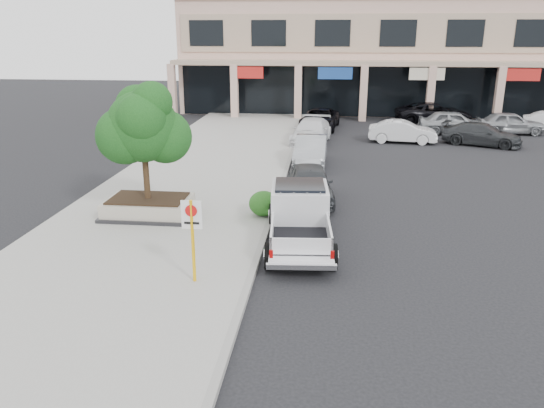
{
  "coord_description": "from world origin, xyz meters",
  "views": [
    {
      "loc": [
        0.48,
        -14.58,
        6.6
      ],
      "look_at": [
        -1.26,
        1.5,
        1.33
      ],
      "focal_mm": 35.0,
      "sensor_mm": 36.0,
      "label": 1
    }
  ],
  "objects_px": {
    "curb_car_c": "(311,132)",
    "curb_car_d": "(320,119)",
    "curb_car_b": "(311,151)",
    "no_parking_sign": "(192,230)",
    "pickup_truck": "(300,219)",
    "lot_car_b": "(403,132)",
    "lot_car_d": "(434,113)",
    "lot_car_a": "(454,123)",
    "curb_car_a": "(310,183)",
    "lot_car_c": "(482,134)",
    "planter": "(149,207)",
    "lot_car_e": "(510,123)",
    "planter_tree": "(148,126)"
  },
  "relations": [
    {
      "from": "planter_tree",
      "to": "curb_car_d",
      "type": "distance_m",
      "value": 20.49
    },
    {
      "from": "curb_car_b",
      "to": "lot_car_b",
      "type": "distance_m",
      "value": 8.44
    },
    {
      "from": "curb_car_a",
      "to": "lot_car_b",
      "type": "height_order",
      "value": "curb_car_a"
    },
    {
      "from": "curb_car_a",
      "to": "lot_car_d",
      "type": "height_order",
      "value": "lot_car_d"
    },
    {
      "from": "pickup_truck",
      "to": "curb_car_c",
      "type": "xyz_separation_m",
      "value": [
        -0.25,
        16.47,
        -0.15
      ]
    },
    {
      "from": "lot_car_b",
      "to": "lot_car_c",
      "type": "bearing_deg",
      "value": -87.89
    },
    {
      "from": "pickup_truck",
      "to": "lot_car_a",
      "type": "height_order",
      "value": "pickup_truck"
    },
    {
      "from": "planter",
      "to": "pickup_truck",
      "type": "distance_m",
      "value": 5.99
    },
    {
      "from": "no_parking_sign",
      "to": "pickup_truck",
      "type": "height_order",
      "value": "no_parking_sign"
    },
    {
      "from": "planter",
      "to": "curb_car_b",
      "type": "height_order",
      "value": "curb_car_b"
    },
    {
      "from": "curb_car_c",
      "to": "curb_car_d",
      "type": "distance_m",
      "value": 5.09
    },
    {
      "from": "no_parking_sign",
      "to": "lot_car_c",
      "type": "distance_m",
      "value": 23.97
    },
    {
      "from": "lot_car_b",
      "to": "lot_car_d",
      "type": "height_order",
      "value": "lot_car_d"
    },
    {
      "from": "lot_car_d",
      "to": "curb_car_c",
      "type": "bearing_deg",
      "value": 128.45
    },
    {
      "from": "lot_car_a",
      "to": "lot_car_d",
      "type": "distance_m",
      "value": 4.43
    },
    {
      "from": "curb_car_a",
      "to": "lot_car_d",
      "type": "distance_m",
      "value": 21.87
    },
    {
      "from": "planter_tree",
      "to": "curb_car_b",
      "type": "distance_m",
      "value": 10.77
    },
    {
      "from": "curb_car_c",
      "to": "pickup_truck",
      "type": "bearing_deg",
      "value": -82.54
    },
    {
      "from": "curb_car_b",
      "to": "curb_car_c",
      "type": "distance_m",
      "value": 5.54
    },
    {
      "from": "curb_car_a",
      "to": "no_parking_sign",
      "type": "bearing_deg",
      "value": -116.49
    },
    {
      "from": "no_parking_sign",
      "to": "curb_car_c",
      "type": "distance_m",
      "value": 19.89
    },
    {
      "from": "pickup_truck",
      "to": "lot_car_b",
      "type": "relative_size",
      "value": 1.36
    },
    {
      "from": "curb_car_b",
      "to": "curb_car_a",
      "type": "bearing_deg",
      "value": -87.2
    },
    {
      "from": "no_parking_sign",
      "to": "curb_car_c",
      "type": "height_order",
      "value": "no_parking_sign"
    },
    {
      "from": "pickup_truck",
      "to": "lot_car_c",
      "type": "height_order",
      "value": "pickup_truck"
    },
    {
      "from": "lot_car_c",
      "to": "lot_car_d",
      "type": "height_order",
      "value": "lot_car_d"
    },
    {
      "from": "no_parking_sign",
      "to": "curb_car_a",
      "type": "xyz_separation_m",
      "value": [
        2.79,
        8.05,
        -0.91
      ]
    },
    {
      "from": "lot_car_b",
      "to": "curb_car_b",
      "type": "bearing_deg",
      "value": 145.71
    },
    {
      "from": "planter",
      "to": "lot_car_e",
      "type": "height_order",
      "value": "lot_car_e"
    },
    {
      "from": "pickup_truck",
      "to": "curb_car_c",
      "type": "bearing_deg",
      "value": 86.58
    },
    {
      "from": "planter_tree",
      "to": "curb_car_a",
      "type": "xyz_separation_m",
      "value": [
        5.67,
        2.76,
        -2.69
      ]
    },
    {
      "from": "curb_car_b",
      "to": "curb_car_d",
      "type": "distance_m",
      "value": 10.62
    },
    {
      "from": "pickup_truck",
      "to": "lot_car_e",
      "type": "distance_m",
      "value": 24.81
    },
    {
      "from": "planter_tree",
      "to": "curb_car_b",
      "type": "height_order",
      "value": "planter_tree"
    },
    {
      "from": "no_parking_sign",
      "to": "curb_car_b",
      "type": "relative_size",
      "value": 0.51
    },
    {
      "from": "lot_car_a",
      "to": "lot_car_d",
      "type": "xyz_separation_m",
      "value": [
        -0.53,
        4.4,
        -0.02
      ]
    },
    {
      "from": "planter",
      "to": "lot_car_e",
      "type": "bearing_deg",
      "value": 45.94
    },
    {
      "from": "lot_car_e",
      "to": "lot_car_a",
      "type": "bearing_deg",
      "value": 98.15
    },
    {
      "from": "pickup_truck",
      "to": "curb_car_a",
      "type": "height_order",
      "value": "pickup_truck"
    },
    {
      "from": "lot_car_b",
      "to": "lot_car_d",
      "type": "xyz_separation_m",
      "value": [
        3.22,
        7.6,
        0.1
      ]
    },
    {
      "from": "no_parking_sign",
      "to": "lot_car_d",
      "type": "height_order",
      "value": "no_parking_sign"
    },
    {
      "from": "pickup_truck",
      "to": "lot_car_d",
      "type": "relative_size",
      "value": 1.01
    },
    {
      "from": "curb_car_b",
      "to": "lot_car_b",
      "type": "height_order",
      "value": "curb_car_b"
    },
    {
      "from": "curb_car_a",
      "to": "lot_car_b",
      "type": "relative_size",
      "value": 1.03
    },
    {
      "from": "planter",
      "to": "lot_car_e",
      "type": "xyz_separation_m",
      "value": [
        18.64,
        19.27,
        0.27
      ]
    },
    {
      "from": "planter",
      "to": "lot_car_a",
      "type": "bearing_deg",
      "value": 51.61
    },
    {
      "from": "no_parking_sign",
      "to": "curb_car_a",
      "type": "height_order",
      "value": "no_parking_sign"
    },
    {
      "from": "curb_car_b",
      "to": "curb_car_c",
      "type": "relative_size",
      "value": 0.88
    },
    {
      "from": "curb_car_c",
      "to": "lot_car_b",
      "type": "xyz_separation_m",
      "value": [
        5.63,
        0.9,
        -0.06
      ]
    },
    {
      "from": "no_parking_sign",
      "to": "lot_car_d",
      "type": "bearing_deg",
      "value": 68.24
    }
  ]
}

